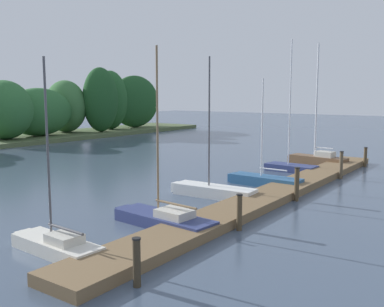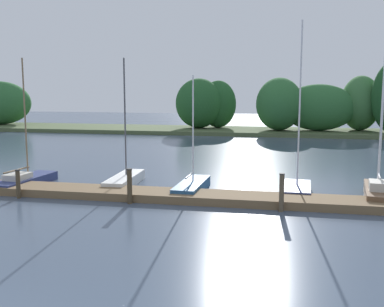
{
  "view_description": "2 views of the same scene",
  "coord_description": "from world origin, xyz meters",
  "px_view_note": "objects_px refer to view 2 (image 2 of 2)",
  "views": [
    {
      "loc": [
        -18.63,
        4.33,
        4.69
      ],
      "look_at": [
        -3.07,
        15.37,
        2.11
      ],
      "focal_mm": 41.75,
      "sensor_mm": 36.0,
      "label": 1
    },
    {
      "loc": [
        5.95,
        -6.29,
        4.86
      ],
      "look_at": [
        1.56,
        15.34,
        1.68
      ],
      "focal_mm": 42.77,
      "sensor_mm": 36.0,
      "label": 2
    }
  ],
  "objects_px": {
    "mooring_piling_2": "(130,186)",
    "mooring_piling_3": "(282,192)",
    "sailboat_2": "(126,179)",
    "sailboat_4": "(297,187)",
    "sailboat_3": "(193,186)",
    "sailboat_1": "(26,180)",
    "sailboat_5": "(378,190)",
    "mooring_piling_1": "(18,184)"
  },
  "relations": [
    {
      "from": "sailboat_1",
      "to": "sailboat_4",
      "type": "relative_size",
      "value": 0.81
    },
    {
      "from": "sailboat_1",
      "to": "sailboat_2",
      "type": "xyz_separation_m",
      "value": [
        4.87,
        1.1,
        0.0
      ]
    },
    {
      "from": "mooring_piling_2",
      "to": "mooring_piling_3",
      "type": "relative_size",
      "value": 0.98
    },
    {
      "from": "mooring_piling_3",
      "to": "sailboat_5",
      "type": "bearing_deg",
      "value": 34.52
    },
    {
      "from": "mooring_piling_2",
      "to": "mooring_piling_1",
      "type": "bearing_deg",
      "value": -179.54
    },
    {
      "from": "mooring_piling_1",
      "to": "sailboat_5",
      "type": "bearing_deg",
      "value": 10.44
    },
    {
      "from": "sailboat_2",
      "to": "sailboat_3",
      "type": "distance_m",
      "value": 3.71
    },
    {
      "from": "sailboat_2",
      "to": "sailboat_4",
      "type": "relative_size",
      "value": 0.81
    },
    {
      "from": "sailboat_1",
      "to": "sailboat_5",
      "type": "distance_m",
      "value": 16.74
    },
    {
      "from": "sailboat_2",
      "to": "sailboat_4",
      "type": "height_order",
      "value": "sailboat_4"
    },
    {
      "from": "sailboat_1",
      "to": "sailboat_3",
      "type": "bearing_deg",
      "value": -82.94
    },
    {
      "from": "sailboat_5",
      "to": "mooring_piling_3",
      "type": "bearing_deg",
      "value": 131.87
    },
    {
      "from": "sailboat_5",
      "to": "mooring_piling_1",
      "type": "relative_size",
      "value": 6.19
    },
    {
      "from": "sailboat_1",
      "to": "sailboat_5",
      "type": "bearing_deg",
      "value": -83.34
    },
    {
      "from": "sailboat_4",
      "to": "mooring_piling_3",
      "type": "bearing_deg",
      "value": 170.98
    },
    {
      "from": "sailboat_1",
      "to": "sailboat_4",
      "type": "xyz_separation_m",
      "value": [
        13.3,
        0.86,
        0.01
      ]
    },
    {
      "from": "mooring_piling_3",
      "to": "sailboat_1",
      "type": "bearing_deg",
      "value": 169.05
    },
    {
      "from": "sailboat_3",
      "to": "mooring_piling_2",
      "type": "bearing_deg",
      "value": 143.09
    },
    {
      "from": "mooring_piling_1",
      "to": "mooring_piling_3",
      "type": "relative_size",
      "value": 0.83
    },
    {
      "from": "sailboat_5",
      "to": "mooring_piling_2",
      "type": "height_order",
      "value": "sailboat_5"
    },
    {
      "from": "sailboat_3",
      "to": "sailboat_2",
      "type": "bearing_deg",
      "value": 78.77
    },
    {
      "from": "sailboat_2",
      "to": "mooring_piling_3",
      "type": "xyz_separation_m",
      "value": [
        7.74,
        -3.54,
        0.47
      ]
    },
    {
      "from": "sailboat_4",
      "to": "mooring_piling_2",
      "type": "distance_m",
      "value": 7.73
    },
    {
      "from": "mooring_piling_1",
      "to": "mooring_piling_3",
      "type": "bearing_deg",
      "value": 0.19
    },
    {
      "from": "sailboat_3",
      "to": "mooring_piling_3",
      "type": "relative_size",
      "value": 3.52
    },
    {
      "from": "sailboat_3",
      "to": "mooring_piling_3",
      "type": "height_order",
      "value": "sailboat_3"
    },
    {
      "from": "sailboat_3",
      "to": "mooring_piling_3",
      "type": "distance_m",
      "value": 4.96
    },
    {
      "from": "sailboat_4",
      "to": "sailboat_5",
      "type": "xyz_separation_m",
      "value": [
        3.44,
        -0.46,
        0.15
      ]
    },
    {
      "from": "sailboat_2",
      "to": "sailboat_5",
      "type": "relative_size",
      "value": 0.8
    },
    {
      "from": "sailboat_2",
      "to": "sailboat_5",
      "type": "bearing_deg",
      "value": -95.39
    },
    {
      "from": "mooring_piling_3",
      "to": "mooring_piling_2",
      "type": "bearing_deg",
      "value": 179.96
    },
    {
      "from": "sailboat_1",
      "to": "mooring_piling_2",
      "type": "relative_size",
      "value": 4.21
    },
    {
      "from": "sailboat_2",
      "to": "mooring_piling_2",
      "type": "bearing_deg",
      "value": -159.73
    },
    {
      "from": "mooring_piling_2",
      "to": "mooring_piling_3",
      "type": "bearing_deg",
      "value": -0.04
    },
    {
      "from": "sailboat_3",
      "to": "sailboat_1",
      "type": "bearing_deg",
      "value": 93.58
    },
    {
      "from": "sailboat_2",
      "to": "mooring_piling_2",
      "type": "xyz_separation_m",
      "value": [
        1.45,
        -3.53,
        0.46
      ]
    },
    {
      "from": "sailboat_4",
      "to": "sailboat_5",
      "type": "distance_m",
      "value": 3.47
    },
    {
      "from": "mooring_piling_2",
      "to": "mooring_piling_3",
      "type": "distance_m",
      "value": 6.29
    },
    {
      "from": "sailboat_2",
      "to": "sailboat_4",
      "type": "distance_m",
      "value": 8.43
    },
    {
      "from": "sailboat_1",
      "to": "mooring_piling_3",
      "type": "xyz_separation_m",
      "value": [
        12.61,
        -2.44,
        0.48
      ]
    },
    {
      "from": "sailboat_3",
      "to": "sailboat_5",
      "type": "distance_m",
      "value": 8.26
    },
    {
      "from": "sailboat_2",
      "to": "mooring_piling_2",
      "type": "height_order",
      "value": "sailboat_2"
    }
  ]
}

